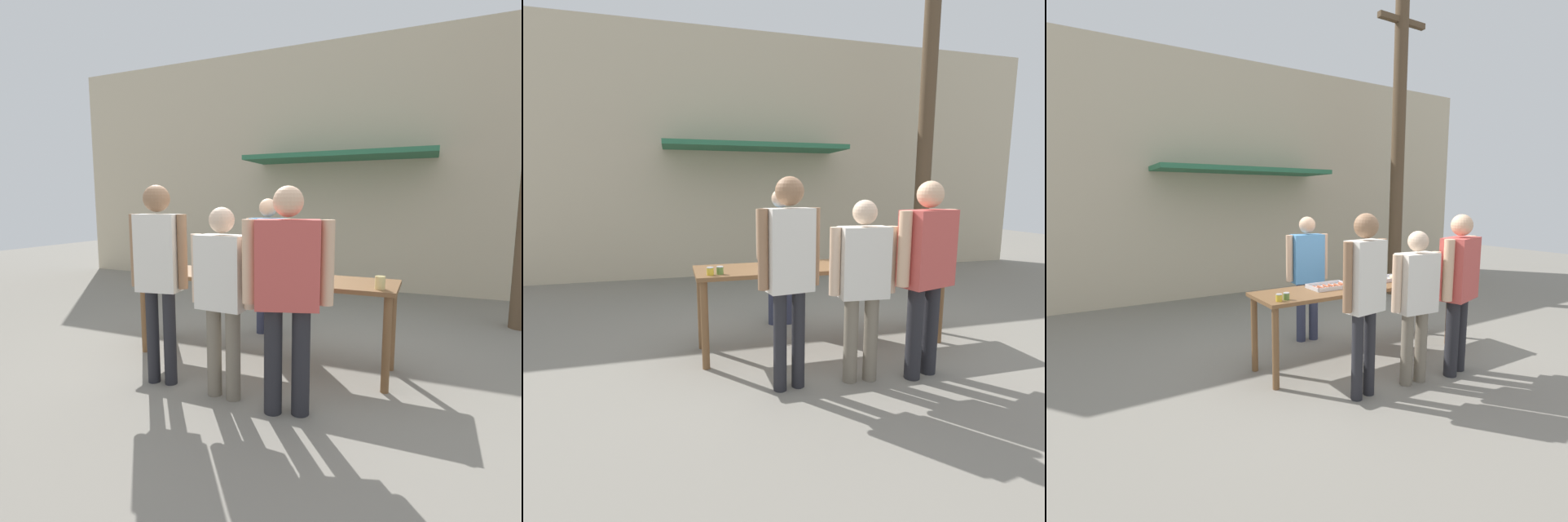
{
  "view_description": "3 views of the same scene",
  "coord_description": "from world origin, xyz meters",
  "views": [
    {
      "loc": [
        1.54,
        -3.68,
        1.59
      ],
      "look_at": [
        0.0,
        0.0,
        1.03
      ],
      "focal_mm": 28.0,
      "sensor_mm": 36.0,
      "label": 1
    },
    {
      "loc": [
        -1.5,
        -3.89,
        1.64
      ],
      "look_at": [
        -0.41,
        0.05,
        0.93
      ],
      "focal_mm": 28.0,
      "sensor_mm": 36.0,
      "label": 2
    },
    {
      "loc": [
        -2.95,
        -3.69,
        1.87
      ],
      "look_at": [
        -0.25,
        0.81,
        1.07
      ],
      "focal_mm": 28.0,
      "sensor_mm": 36.0,
      "label": 3
    }
  ],
  "objects": [
    {
      "name": "condiment_jar_ketchup",
      "position": [
        -1.09,
        -0.19,
        0.91
      ],
      "size": [
        0.06,
        0.06,
        0.07
      ],
      "color": "#567A38",
      "rests_on": "serving_table"
    },
    {
      "name": "person_customer_holding_hotdog",
      "position": [
        -0.61,
        -0.83,
        1.06
      ],
      "size": [
        0.53,
        0.25,
        1.75
      ],
      "rotation": [
        0.0,
        0.0,
        3.28
      ],
      "color": "#232328",
      "rests_on": "ground"
    },
    {
      "name": "ground_plane",
      "position": [
        0.0,
        0.0,
        0.0
      ],
      "size": [
        24.0,
        24.0,
        0.0
      ],
      "primitive_type": "plane",
      "color": "gray"
    },
    {
      "name": "building_facade_back",
      "position": [
        0.0,
        3.98,
        2.26
      ],
      "size": [
        12.0,
        1.11,
        4.5
      ],
      "color": "beige",
      "rests_on": "ground"
    },
    {
      "name": "food_tray_buns",
      "position": [
        0.42,
        0.05,
        0.9
      ],
      "size": [
        0.45,
        0.25,
        0.06
      ],
      "color": "silver",
      "rests_on": "serving_table"
    },
    {
      "name": "person_server_behind_table",
      "position": [
        -0.25,
        0.81,
        0.99
      ],
      "size": [
        0.58,
        0.27,
        1.65
      ],
      "rotation": [
        0.0,
        0.0,
        -0.12
      ],
      "color": "#333851",
      "rests_on": "ground"
    },
    {
      "name": "person_customer_with_cup",
      "position": [
        0.59,
        -0.91,
        1.02
      ],
      "size": [
        0.65,
        0.38,
        1.72
      ],
      "rotation": [
        0.0,
        0.0,
        3.43
      ],
      "color": "#232328",
      "rests_on": "ground"
    },
    {
      "name": "food_tray_sausages",
      "position": [
        -0.41,
        0.05,
        0.89
      ],
      "size": [
        0.47,
        0.3,
        0.04
      ],
      "color": "silver",
      "rests_on": "serving_table"
    },
    {
      "name": "condiment_jar_mustard",
      "position": [
        -1.18,
        -0.21,
        0.91
      ],
      "size": [
        0.06,
        0.06,
        0.07
      ],
      "color": "gold",
      "rests_on": "serving_table"
    },
    {
      "name": "beer_cup",
      "position": [
        1.17,
        -0.2,
        0.93
      ],
      "size": [
        0.09,
        0.09,
        0.11
      ],
      "color": "#DBC67A",
      "rests_on": "serving_table"
    },
    {
      "name": "serving_table",
      "position": [
        0.0,
        0.0,
        0.77
      ],
      "size": [
        2.63,
        0.65,
        0.88
      ],
      "color": "brown",
      "rests_on": "ground"
    },
    {
      "name": "person_customer_waiting_in_line",
      "position": [
        0.03,
        -0.85,
        0.93
      ],
      "size": [
        0.59,
        0.25,
        1.57
      ],
      "rotation": [
        0.0,
        0.0,
        3.06
      ],
      "color": "#756B5B",
      "rests_on": "ground"
    }
  ]
}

